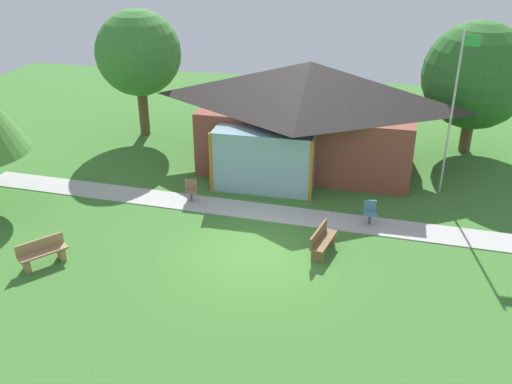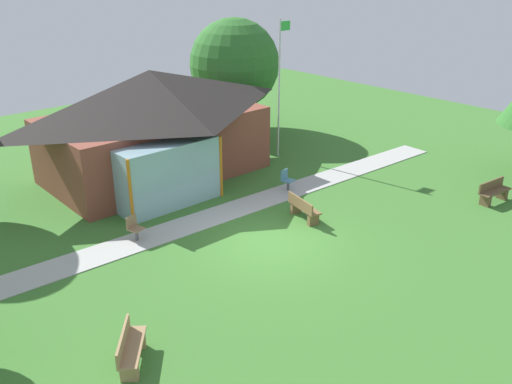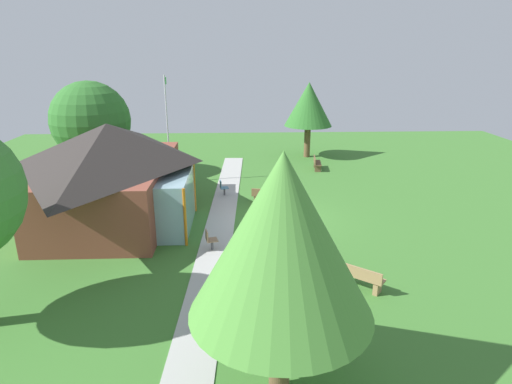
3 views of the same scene
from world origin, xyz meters
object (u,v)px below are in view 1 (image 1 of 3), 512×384
(bench_rear_near_path, at_px, (322,241))
(tree_behind_pavilion_left, at_px, (138,53))
(tree_behind_pavilion_right, at_px, (476,76))
(patio_chair_west, at_px, (191,191))
(patio_chair_lawn_spare, at_px, (370,213))
(bench_mid_left, at_px, (43,253))
(flagpole, at_px, (453,109))
(pavilion, at_px, (307,113))

(bench_rear_near_path, height_order, tree_behind_pavilion_left, tree_behind_pavilion_left)
(tree_behind_pavilion_left, bearing_deg, tree_behind_pavilion_right, 4.31)
(bench_rear_near_path, bearing_deg, patio_chair_west, -103.43)
(patio_chair_lawn_spare, height_order, tree_behind_pavilion_left, tree_behind_pavilion_left)
(patio_chair_lawn_spare, bearing_deg, bench_mid_left, 15.67)
(bench_mid_left, bearing_deg, tree_behind_pavilion_right, 171.79)
(patio_chair_lawn_spare, bearing_deg, patio_chair_west, -13.33)
(flagpole, height_order, tree_behind_pavilion_right, flagpole)
(patio_chair_lawn_spare, xyz_separation_m, tree_behind_pavilion_right, (3.96, 8.04, 3.10))
(patio_chair_west, distance_m, tree_behind_pavilion_left, 8.82)
(tree_behind_pavilion_right, bearing_deg, bench_mid_left, -136.80)
(bench_rear_near_path, xyz_separation_m, patio_chair_west, (-5.30, 2.56, 0.01))
(flagpole, xyz_separation_m, patio_chair_west, (-9.35, -2.95, -3.01))
(bench_mid_left, height_order, patio_chair_west, patio_chair_west)
(bench_rear_near_path, distance_m, patio_chair_lawn_spare, 2.68)
(bench_mid_left, height_order, patio_chair_lawn_spare, patio_chair_lawn_spare)
(flagpole, distance_m, patio_chair_lawn_spare, 5.14)
(patio_chair_lawn_spare, distance_m, patio_chair_west, 6.72)
(bench_mid_left, height_order, tree_behind_pavilion_left, tree_behind_pavilion_left)
(bench_rear_near_path, relative_size, tree_behind_pavilion_right, 0.27)
(patio_chair_west, bearing_deg, bench_rear_near_path, 139.71)
(patio_chair_lawn_spare, bearing_deg, pavilion, -69.05)
(bench_rear_near_path, height_order, patio_chair_lawn_spare, patio_chair_lawn_spare)
(patio_chair_lawn_spare, height_order, tree_behind_pavilion_right, tree_behind_pavilion_right)
(bench_mid_left, distance_m, patio_chair_west, 6.05)
(pavilion, xyz_separation_m, flagpole, (5.65, -1.63, 1.09))
(flagpole, bearing_deg, bench_mid_left, -146.82)
(bench_rear_near_path, bearing_deg, bench_mid_left, -60.26)
(flagpole, relative_size, patio_chair_lawn_spare, 7.28)
(bench_rear_near_path, distance_m, tree_behind_pavilion_right, 12.04)
(tree_behind_pavilion_left, bearing_deg, bench_mid_left, -82.60)
(flagpole, height_order, bench_rear_near_path, flagpole)
(bench_rear_near_path, xyz_separation_m, patio_chair_lawn_spare, (1.41, 2.27, 0.01))
(pavilion, xyz_separation_m, patio_chair_west, (-3.70, -4.58, -1.92))
(flagpole, height_order, tree_behind_pavilion_left, flagpole)
(tree_behind_pavilion_right, bearing_deg, bench_rear_near_path, -117.54)
(patio_chair_west, bearing_deg, flagpole, -177.03)
(bench_mid_left, bearing_deg, tree_behind_pavilion_left, -134.00)
(flagpole, bearing_deg, patio_chair_west, -162.51)
(bench_mid_left, distance_m, patio_chair_lawn_spare, 10.98)
(patio_chair_lawn_spare, distance_m, tree_behind_pavilion_left, 13.75)
(flagpole, bearing_deg, pavilion, 163.91)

